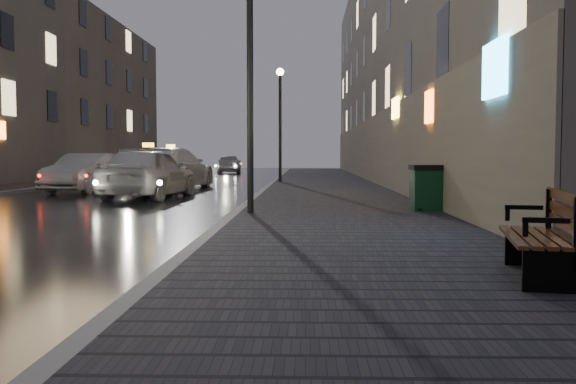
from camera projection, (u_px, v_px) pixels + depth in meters
name	position (u px, v px, depth m)	size (l,w,h in m)	color
ground	(64.00, 267.00, 8.14)	(120.00, 120.00, 0.00)	black
sidewalk	(325.00, 184.00, 28.98)	(4.60, 58.00, 0.15)	black
curb	(272.00, 184.00, 29.04)	(0.20, 58.00, 0.15)	slate
sidewalk_far	(49.00, 184.00, 29.33)	(2.40, 58.00, 0.15)	black
curb_far	(77.00, 184.00, 29.30)	(0.20, 58.00, 0.15)	slate
building_near	(386.00, 54.00, 32.50)	(1.80, 50.00, 13.00)	#605B54
building_far_c	(81.00, 99.00, 47.11)	(6.00, 22.00, 11.00)	#6B6051
lamp_near	(250.00, 59.00, 13.87)	(0.36, 0.36, 5.28)	black
lamp_far	(280.00, 110.00, 29.83)	(0.36, 0.36, 5.28)	black
bench	(545.00, 234.00, 6.62)	(0.95, 1.86, 0.91)	black
trash_bin	(426.00, 187.00, 14.59)	(0.71, 0.71, 1.04)	black
taxi_near	(149.00, 173.00, 20.79)	(1.96, 4.88, 1.66)	silver
car_left_mid	(86.00, 173.00, 24.17)	(1.56, 4.48, 1.48)	gray
taxi_mid	(171.00, 168.00, 26.43)	(2.38, 5.87, 1.70)	white
taxi_far	(142.00, 165.00, 36.67)	(2.66, 5.77, 1.60)	silver
car_far	(229.00, 164.00, 47.48)	(1.69, 4.19, 1.43)	#929198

